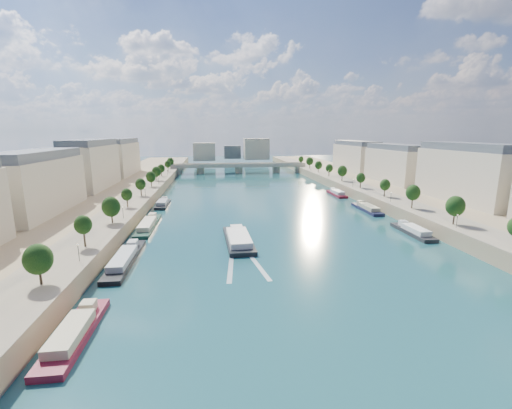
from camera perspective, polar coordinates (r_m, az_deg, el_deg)
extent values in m
plane|color=#0D373A|center=(153.65, 1.09, -0.79)|extent=(700.00, 700.00, 0.00)
cube|color=#9E8460|center=(159.74, -25.40, -0.56)|extent=(44.00, 520.00, 5.00)
cube|color=#9E8460|center=(178.15, 24.67, 0.71)|extent=(44.00, 520.00, 5.00)
cube|color=gray|center=(155.16, -20.22, 0.49)|extent=(14.00, 520.00, 0.10)
cube|color=gray|center=(170.29, 20.45, 1.45)|extent=(14.00, 520.00, 0.10)
cylinder|color=#382B1E|center=(79.02, -32.15, -10.04)|extent=(0.50, 0.50, 3.82)
ellipsoid|color=black|center=(77.86, -32.45, -7.57)|extent=(4.80, 4.80, 5.52)
cylinder|color=#382B1E|center=(100.00, -26.48, -5.05)|extent=(0.50, 0.50, 3.82)
ellipsoid|color=black|center=(99.08, -26.67, -3.06)|extent=(4.80, 4.80, 5.52)
cylinder|color=#382B1E|center=(122.10, -22.86, -1.80)|extent=(0.50, 0.50, 3.82)
ellipsoid|color=black|center=(121.35, -23.00, -0.15)|extent=(4.80, 4.80, 5.52)
cylinder|color=#382B1E|center=(144.80, -20.37, 0.45)|extent=(0.50, 0.50, 3.82)
ellipsoid|color=black|center=(144.17, -20.47, 1.85)|extent=(4.80, 4.80, 5.52)
cylinder|color=#382B1E|center=(167.87, -18.56, 2.08)|extent=(0.50, 0.50, 3.82)
ellipsoid|color=black|center=(167.32, -18.64, 3.30)|extent=(4.80, 4.80, 5.52)
cylinder|color=#382B1E|center=(191.16, -17.19, 3.32)|extent=(0.50, 0.50, 3.82)
ellipsoid|color=black|center=(190.68, -17.26, 4.39)|extent=(4.80, 4.80, 5.52)
cylinder|color=#382B1E|center=(214.61, -16.11, 4.29)|extent=(0.50, 0.50, 3.82)
ellipsoid|color=black|center=(214.19, -16.17, 5.24)|extent=(4.80, 4.80, 5.52)
cylinder|color=#382B1E|center=(238.17, -15.25, 5.06)|extent=(0.50, 0.50, 3.82)
ellipsoid|color=black|center=(237.79, -15.30, 5.92)|extent=(4.80, 4.80, 5.52)
cylinder|color=#382B1E|center=(261.81, -14.54, 5.70)|extent=(0.50, 0.50, 3.82)
ellipsoid|color=black|center=(261.46, -14.58, 6.48)|extent=(4.80, 4.80, 5.52)
cylinder|color=#382B1E|center=(285.51, -13.94, 6.22)|extent=(0.50, 0.50, 3.82)
ellipsoid|color=black|center=(285.19, -13.98, 6.94)|extent=(4.80, 4.80, 5.52)
cylinder|color=#382B1E|center=(127.51, 30.00, -1.92)|extent=(0.50, 0.50, 3.82)
ellipsoid|color=black|center=(126.80, 30.17, -0.35)|extent=(4.80, 4.80, 5.52)
cylinder|color=#382B1E|center=(146.80, 24.44, 0.27)|extent=(0.50, 0.50, 3.82)
ellipsoid|color=black|center=(146.18, 24.56, 1.65)|extent=(4.80, 4.80, 5.52)
cylinder|color=#382B1E|center=(167.32, 20.20, 1.94)|extent=(0.50, 0.50, 3.82)
ellipsoid|color=black|center=(166.77, 20.29, 3.15)|extent=(4.80, 4.80, 5.52)
cylinder|color=#382B1E|center=(188.65, 16.89, 3.23)|extent=(0.50, 0.50, 3.82)
ellipsoid|color=black|center=(188.17, 16.96, 4.31)|extent=(4.80, 4.80, 5.52)
cylinder|color=#382B1E|center=(210.57, 14.26, 4.25)|extent=(0.50, 0.50, 3.82)
ellipsoid|color=black|center=(210.13, 14.32, 5.22)|extent=(4.80, 4.80, 5.52)
cylinder|color=#382B1E|center=(232.89, 12.13, 5.07)|extent=(0.50, 0.50, 3.82)
ellipsoid|color=black|center=(232.50, 12.17, 5.95)|extent=(4.80, 4.80, 5.52)
cylinder|color=#382B1E|center=(255.52, 10.37, 5.74)|extent=(0.50, 0.50, 3.82)
ellipsoid|color=black|center=(255.16, 10.40, 6.54)|extent=(4.80, 4.80, 5.52)
cylinder|color=#382B1E|center=(278.38, 8.89, 6.29)|extent=(0.50, 0.50, 3.82)
ellipsoid|color=black|center=(278.05, 8.91, 7.03)|extent=(4.80, 4.80, 5.52)
cylinder|color=#382B1E|center=(301.41, 7.63, 6.76)|extent=(0.50, 0.50, 3.82)
ellipsoid|color=black|center=(301.11, 7.65, 7.44)|extent=(4.80, 4.80, 5.52)
cylinder|color=black|center=(88.39, -27.46, -7.24)|extent=(0.14, 0.14, 4.00)
sphere|color=#FFE5B2|center=(87.77, -27.59, -5.94)|extent=(0.36, 0.36, 0.36)
cylinder|color=black|center=(125.19, -21.28, -1.31)|extent=(0.14, 0.14, 4.00)
sphere|color=#FFE5B2|center=(124.75, -21.35, -0.37)|extent=(0.36, 0.36, 0.36)
cylinder|color=black|center=(163.50, -17.97, 1.90)|extent=(0.14, 0.14, 4.00)
sphere|color=#FFE5B2|center=(163.16, -18.02, 2.63)|extent=(0.36, 0.36, 0.36)
cylinder|color=black|center=(202.46, -15.92, 3.88)|extent=(0.14, 0.14, 4.00)
sphere|color=#FFE5B2|center=(202.19, -15.96, 4.47)|extent=(0.36, 0.36, 0.36)
cylinder|color=black|center=(241.76, -14.53, 5.22)|extent=(0.14, 0.14, 4.00)
sphere|color=#FFE5B2|center=(241.54, -14.56, 5.71)|extent=(0.36, 0.36, 0.36)
cylinder|color=black|center=(122.15, 30.47, -2.48)|extent=(0.14, 0.14, 4.00)
sphere|color=#FFE5B2|center=(121.70, 30.57, -1.53)|extent=(0.36, 0.36, 0.36)
cylinder|color=black|center=(154.86, 21.55, 1.11)|extent=(0.14, 0.14, 4.00)
sphere|color=#FFE5B2|center=(154.50, 21.61, 1.87)|extent=(0.36, 0.36, 0.36)
cylinder|color=black|center=(190.37, 15.84, 3.39)|extent=(0.14, 0.14, 4.00)
sphere|color=#FFE5B2|center=(190.08, 15.88, 4.02)|extent=(0.36, 0.36, 0.36)
cylinder|color=black|center=(227.37, 11.95, 4.93)|extent=(0.14, 0.14, 4.00)
sphere|color=#FFE5B2|center=(227.13, 11.97, 5.46)|extent=(0.36, 0.36, 0.36)
cylinder|color=black|center=(265.25, 9.14, 6.02)|extent=(0.14, 0.14, 4.00)
sphere|color=#FFE5B2|center=(265.04, 9.15, 6.48)|extent=(0.36, 0.36, 0.36)
cube|color=#BAA78F|center=(147.00, -32.68, 2.66)|extent=(16.00, 52.00, 20.00)
cube|color=#474C54|center=(145.95, -33.20, 7.15)|extent=(14.72, 50.44, 3.20)
cube|color=#BAA78F|center=(200.49, -25.69, 5.39)|extent=(16.00, 52.00, 20.00)
cube|color=#474C54|center=(199.72, -26.00, 8.69)|extent=(14.72, 50.44, 3.20)
cube|color=#BAA78F|center=(255.96, -21.66, 6.92)|extent=(16.00, 52.00, 20.00)
cube|color=#474C54|center=(255.35, -21.86, 9.51)|extent=(14.72, 50.44, 3.20)
cube|color=#BAA78F|center=(170.16, 31.76, 3.79)|extent=(16.00, 52.00, 20.00)
cube|color=#474C54|center=(169.25, 32.20, 7.67)|extent=(14.72, 50.44, 3.20)
cube|color=#BAA78F|center=(218.04, 22.26, 6.12)|extent=(16.00, 52.00, 20.00)
cube|color=#474C54|center=(217.33, 22.51, 9.16)|extent=(14.72, 50.44, 3.20)
cube|color=#BAA78F|center=(269.92, 16.25, 7.51)|extent=(16.00, 52.00, 20.00)
cube|color=#474C54|center=(269.35, 16.40, 9.96)|extent=(14.72, 50.44, 3.20)
cube|color=#BAA78F|center=(358.91, -8.60, 8.70)|extent=(22.00, 18.00, 18.00)
cube|color=#BAA78F|center=(371.62, 0.04, 9.25)|extent=(26.00, 20.00, 22.00)
cube|color=#474C54|center=(384.49, -3.99, 8.72)|extent=(18.00, 16.00, 14.00)
cube|color=#C1B79E|center=(289.80, -2.88, 6.50)|extent=(112.00, 11.00, 2.20)
cube|color=#C1B79E|center=(284.69, -2.81, 6.71)|extent=(112.00, 0.80, 0.90)
cube|color=#C1B79E|center=(294.62, -2.96, 6.88)|extent=(112.00, 0.80, 0.90)
cylinder|color=#C1B79E|center=(289.56, -9.23, 5.62)|extent=(6.40, 6.40, 5.00)
cylinder|color=#C1B79E|center=(290.18, -2.88, 5.77)|extent=(6.40, 6.40, 5.00)
cylinder|color=#C1B79E|center=(294.30, 3.38, 5.86)|extent=(6.40, 6.40, 5.00)
cube|color=#C1B79E|center=(290.97, -13.19, 5.49)|extent=(6.00, 12.00, 5.00)
cube|color=#C1B79E|center=(298.59, 7.18, 5.87)|extent=(6.00, 12.00, 5.00)
cube|color=black|center=(108.59, -2.97, -6.08)|extent=(8.73, 27.59, 1.95)
cube|color=white|center=(105.94, -2.89, -5.49)|extent=(7.00, 17.98, 1.76)
cube|color=white|center=(115.86, -3.28, -3.94)|extent=(4.01, 3.41, 1.80)
cube|color=silver|center=(92.56, -4.17, -9.61)|extent=(3.49, 26.00, 0.04)
cube|color=silver|center=(93.07, -0.18, -9.45)|extent=(5.23, 25.87, 0.04)
cube|color=maroon|center=(69.24, -27.86, -18.72)|extent=(5.00, 22.26, 1.80)
cube|color=#C2B691|center=(66.99, -28.56, -18.20)|extent=(4.10, 12.24, 1.60)
cube|color=#C2B691|center=(73.90, -26.16, -14.96)|extent=(2.50, 2.67, 1.80)
cube|color=black|center=(99.07, -20.91, -8.75)|extent=(5.00, 30.11, 1.80)
cube|color=#B1B6BE|center=(96.31, -21.32, -8.30)|extent=(4.10, 16.56, 1.60)
cube|color=#B1B6BE|center=(106.79, -19.87, -6.15)|extent=(2.50, 3.61, 1.80)
cube|color=#16392A|center=(130.99, -17.46, -3.49)|extent=(5.00, 30.54, 1.80)
cube|color=beige|center=(128.23, -17.70, -3.05)|extent=(4.10, 16.79, 1.60)
cube|color=beige|center=(139.28, -16.86, -1.78)|extent=(2.50, 3.66, 1.80)
cube|color=black|center=(166.91, -15.25, -0.08)|extent=(5.00, 20.18, 1.80)
cube|color=#95969D|center=(165.01, -15.36, 0.38)|extent=(4.10, 11.10, 1.60)
cube|color=#95969D|center=(172.44, -15.01, 0.93)|extent=(2.50, 2.42, 1.80)
cube|color=#262628|center=(128.70, 24.65, -4.32)|extent=(5.00, 21.06, 1.80)
cube|color=white|center=(126.89, 25.11, -3.79)|extent=(4.10, 11.58, 1.60)
cube|color=white|center=(133.43, 23.31, -2.85)|extent=(2.50, 2.53, 1.80)
cube|color=#171834|center=(158.96, 17.99, -0.84)|extent=(5.00, 23.44, 1.80)
cube|color=#BDB48E|center=(156.95, 18.31, -0.39)|extent=(4.10, 12.89, 1.60)
cube|color=#BDB48E|center=(164.83, 17.00, 0.31)|extent=(2.50, 2.81, 1.80)
cube|color=maroon|center=(193.18, 13.28, 1.64)|extent=(5.00, 20.81, 1.80)
cube|color=silver|center=(191.36, 13.47, 2.05)|extent=(4.10, 11.44, 1.60)
cube|color=silver|center=(198.65, 12.68, 2.47)|extent=(2.50, 2.50, 1.80)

